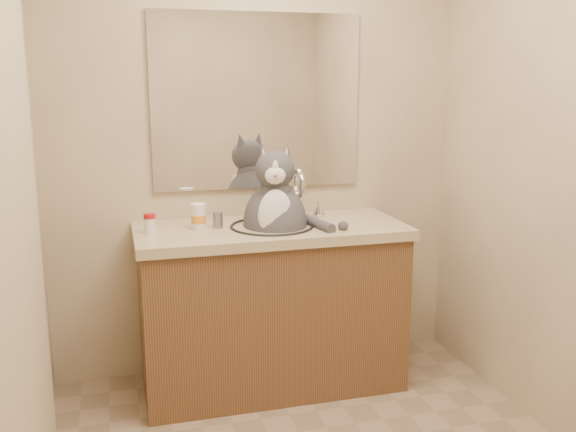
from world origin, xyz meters
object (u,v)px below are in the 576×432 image
Objects in this scene: pill_bottle_orange at (199,217)px; grey_canister at (218,220)px; pill_bottle_redcap at (150,224)px; cat at (276,218)px.

pill_bottle_orange reaches higher than grey_canister.
pill_bottle_redcap is 0.75× the size of pill_bottle_orange.
pill_bottle_redcap reaches higher than grey_canister.
pill_bottle_redcap is 0.33m from grey_canister.
cat reaches higher than pill_bottle_redcap.
cat reaches higher than grey_canister.
pill_bottle_orange is at bearing 6.86° from pill_bottle_redcap.
cat is at bearing -0.94° from pill_bottle_redcap.
cat reaches higher than pill_bottle_orange.
pill_bottle_orange is (-0.38, 0.04, 0.02)m from cat.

